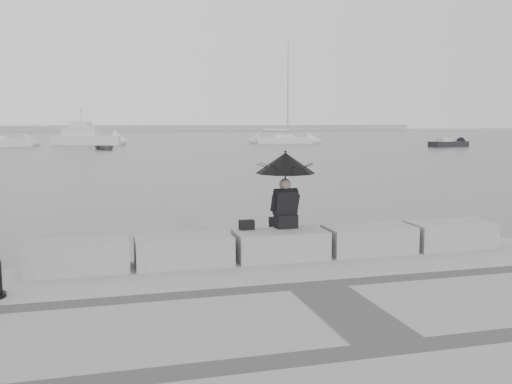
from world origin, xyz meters
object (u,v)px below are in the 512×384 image
object	(u,v)px
motor_cruiser	(88,137)
small_motorboat	(449,144)
seated_person	(286,173)
dinghy	(105,147)
sailboat_right	(284,139)

from	to	relation	value
motor_cruiser	small_motorboat	bearing A→B (deg)	-4.50
seated_person	motor_cruiser	distance (m)	62.98
motor_cruiser	dinghy	distance (m)	13.01
motor_cruiser	dinghy	xyz separation A→B (m)	(1.85, -12.86, -0.61)
seated_person	sailboat_right	distance (m)	63.54
seated_person	small_motorboat	xyz separation A→B (m)	(34.54, 46.78, -1.66)
dinghy	small_motorboat	bearing A→B (deg)	-32.27
sailboat_right	small_motorboat	size ratio (longest dim) A/B	2.61
sailboat_right	dinghy	distance (m)	24.76
seated_person	small_motorboat	distance (m)	58.17
dinghy	seated_person	bearing A→B (deg)	-114.16
seated_person	dinghy	xyz separation A→B (m)	(-2.88, 49.93, -1.70)
motor_cruiser	small_motorboat	distance (m)	42.42
seated_person	motor_cruiser	size ratio (longest dim) A/B	0.16
dinghy	sailboat_right	bearing A→B (deg)	-2.32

